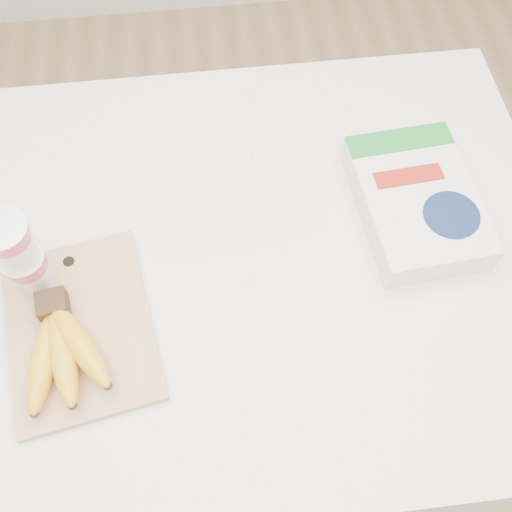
{
  "coord_description": "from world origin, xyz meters",
  "views": [
    {
      "loc": [
        0.07,
        -0.5,
        1.91
      ],
      "look_at": [
        0.12,
        -0.04,
        1.06
      ],
      "focal_mm": 40.0,
      "sensor_mm": 36.0,
      "label": 1
    }
  ],
  "objects_px": {
    "cutting_board": "(80,328)",
    "cereal_box": "(416,201)",
    "bananas": "(61,349)",
    "table": "(208,352)",
    "yogurt_stack": "(20,255)"
  },
  "relations": [
    {
      "from": "bananas",
      "to": "yogurt_stack",
      "type": "xyz_separation_m",
      "value": [
        -0.05,
        0.13,
        0.07
      ]
    },
    {
      "from": "cereal_box",
      "to": "bananas",
      "type": "bearing_deg",
      "value": -165.4
    },
    {
      "from": "yogurt_stack",
      "to": "table",
      "type": "bearing_deg",
      "value": 7.32
    },
    {
      "from": "table",
      "to": "cutting_board",
      "type": "relative_size",
      "value": 4.31
    },
    {
      "from": "cutting_board",
      "to": "yogurt_stack",
      "type": "distance_m",
      "value": 0.15
    },
    {
      "from": "table",
      "to": "cutting_board",
      "type": "distance_m",
      "value": 0.56
    },
    {
      "from": "table",
      "to": "cereal_box",
      "type": "distance_m",
      "value": 0.69
    },
    {
      "from": "bananas",
      "to": "cereal_box",
      "type": "distance_m",
      "value": 0.66
    },
    {
      "from": "cutting_board",
      "to": "cereal_box",
      "type": "height_order",
      "value": "cereal_box"
    },
    {
      "from": "table",
      "to": "cereal_box",
      "type": "relative_size",
      "value": 4.47
    },
    {
      "from": "yogurt_stack",
      "to": "cereal_box",
      "type": "height_order",
      "value": "yogurt_stack"
    },
    {
      "from": "table",
      "to": "yogurt_stack",
      "type": "height_order",
      "value": "yogurt_stack"
    },
    {
      "from": "bananas",
      "to": "cutting_board",
      "type": "bearing_deg",
      "value": 68.39
    },
    {
      "from": "table",
      "to": "bananas",
      "type": "bearing_deg",
      "value": -140.54
    },
    {
      "from": "cutting_board",
      "to": "table",
      "type": "bearing_deg",
      "value": 23.14
    }
  ]
}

